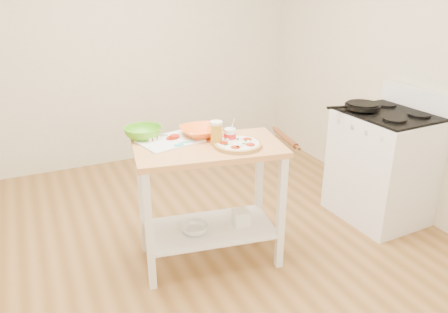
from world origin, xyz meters
name	(u,v)px	position (x,y,z in m)	size (l,w,h in m)	color
room_shell	(197,83)	(0.00, 0.00, 1.35)	(4.04, 4.54, 2.74)	olive
prep_island	(209,181)	(0.10, 0.06, 0.64)	(1.08, 0.71, 0.90)	tan
gas_stove	(382,166)	(1.68, 0.03, 0.47)	(0.65, 0.76, 1.11)	white
skillet	(362,106)	(1.52, 0.19, 0.98)	(0.45, 0.29, 0.03)	black
pizza	(238,144)	(0.27, -0.04, 0.92)	(0.32, 0.32, 0.05)	tan
cutting_board	(169,141)	(-0.12, 0.24, 0.91)	(0.46, 0.38, 0.04)	white
spatula	(183,143)	(-0.06, 0.13, 0.92)	(0.15, 0.05, 0.01)	#3CC6D0
knife	(144,135)	(-0.26, 0.41, 0.92)	(0.25, 0.14, 0.01)	silver
orange_bowl	(201,132)	(0.12, 0.25, 0.94)	(0.29, 0.29, 0.07)	orange
green_bowl	(143,133)	(-0.26, 0.38, 0.94)	(0.26, 0.26, 0.08)	#54B11A
beer_pint	(216,133)	(0.15, 0.05, 0.98)	(0.08, 0.08, 0.17)	#BD8D21
yogurt_tub	(230,136)	(0.25, 0.06, 0.95)	(0.08, 0.08, 0.18)	white
rolling_pin	(285,138)	(0.62, -0.08, 0.92)	(0.04, 0.04, 0.35)	#5C2F15
shelf_glass_bowl	(195,229)	(-0.03, 0.04, 0.29)	(0.20, 0.20, 0.06)	silver
shelf_bin	(241,217)	(0.32, 0.01, 0.32)	(0.11, 0.11, 0.11)	white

